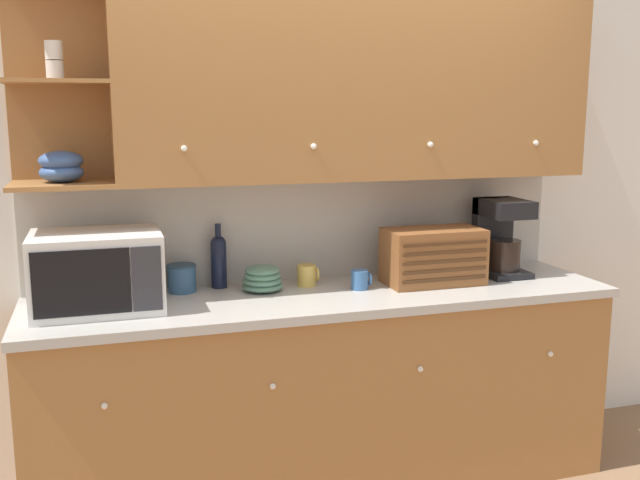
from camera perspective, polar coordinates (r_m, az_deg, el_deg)
name	(u,v)px	position (r m, az deg, el deg)	size (l,w,h in m)	color
ground_plane	(308,453)	(3.89, -1.00, -16.64)	(24.00, 24.00, 0.00)	#896647
wall_back	(305,205)	(3.52, -1.20, 2.78)	(5.05, 0.06, 2.60)	white
counter_unit	(326,389)	(3.42, 0.48, -11.86)	(2.67, 0.66, 0.94)	#A36B38
backsplash_panel	(307,228)	(3.50, -1.03, 1.00)	(2.65, 0.01, 0.51)	#B7B2A8
upper_cabinets	(353,82)	(3.36, 2.62, 12.54)	(2.65, 0.36, 0.90)	#A36B38
microwave	(97,271)	(3.09, -17.39, -2.42)	(0.52, 0.39, 0.33)	silver
storage_canister	(182,278)	(3.32, -10.99, -3.02)	(0.13, 0.13, 0.13)	#33567A
wine_bottle	(219,259)	(3.36, -8.11, -1.50)	(0.07, 0.07, 0.30)	black
bowl_stack_on_counter	(262,279)	(3.29, -4.63, -3.13)	(0.19, 0.19, 0.12)	slate
mug_blue_second	(307,275)	(3.38, -1.02, -2.84)	(0.10, 0.09, 0.10)	gold
mug	(360,280)	(3.32, 3.24, -3.19)	(0.09, 0.08, 0.09)	#38669E
bread_box	(433,256)	(3.45, 9.04, -1.30)	(0.46, 0.25, 0.27)	brown
coffee_maker	(500,235)	(3.71, 14.21, 0.35)	(0.21, 0.27, 0.38)	black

